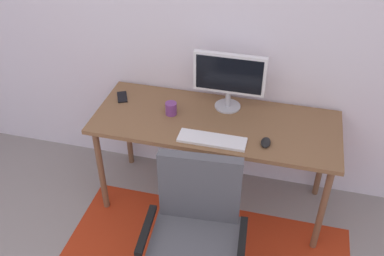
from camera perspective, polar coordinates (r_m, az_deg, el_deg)
name	(u,v)px	position (r m, az deg, el deg)	size (l,w,h in m)	color
wall_back	(182,14)	(3.04, -1.31, 14.68)	(6.00, 0.10, 2.60)	silver
desk	(215,129)	(2.95, 3.08, -0.13)	(1.64, 0.65, 0.75)	brown
monitor	(229,77)	(2.92, 4.91, 6.75)	(0.49, 0.18, 0.41)	#B2B2B7
keyboard	(212,140)	(2.72, 2.65, -1.56)	(0.43, 0.13, 0.02)	white
computer_mouse	(266,142)	(2.72, 9.65, -1.88)	(0.06, 0.10, 0.03)	black
coffee_cup	(171,109)	(2.95, -2.77, 2.57)	(0.08, 0.08, 0.09)	#73377A
cell_phone	(122,97)	(3.18, -9.15, 4.04)	(0.07, 0.14, 0.01)	black
office_chair	(195,248)	(2.57, 0.39, -15.47)	(0.59, 0.52, 0.96)	slate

